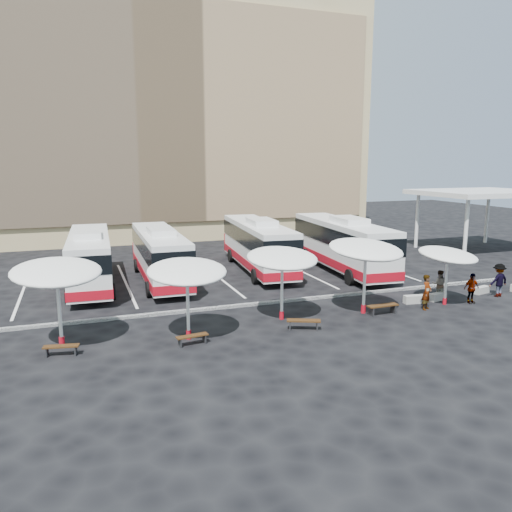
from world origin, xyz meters
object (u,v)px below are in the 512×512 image
object	(u,v)px
bus_2	(258,243)
bus_3	(342,243)
wood_bench_0	(61,348)
passenger_2	(471,288)
sunshade_2	(282,258)
sunshade_3	(366,250)
passenger_3	(499,280)
wood_bench_2	(304,322)
conc_bench_0	(414,299)
bus_0	(90,257)
sunshade_1	(187,272)
conc_bench_2	(482,290)
bus_1	(160,253)
passenger_1	(440,284)
wood_bench_3	(383,307)
sunshade_0	(57,272)
passenger_0	(427,292)
conc_bench_1	(438,297)
wood_bench_1	(192,337)

from	to	relation	value
bus_2	bus_3	size ratio (longest dim) A/B	0.96
wood_bench_0	passenger_2	world-z (taller)	passenger_2
sunshade_2	passenger_2	bearing A→B (deg)	-4.75
sunshade_3	passenger_3	size ratio (longest dim) A/B	2.28
wood_bench_2	conc_bench_0	xyz separation A→B (m)	(7.58, 1.93, -0.15)
bus_0	sunshade_2	bearing A→B (deg)	-47.88
sunshade_1	conc_bench_2	world-z (taller)	sunshade_1
bus_1	conc_bench_2	bearing A→B (deg)	-27.78
bus_0	bus_2	distance (m)	11.35
sunshade_2	passenger_1	size ratio (longest dim) A/B	2.21
bus_3	wood_bench_3	xyz separation A→B (m)	(-3.24, -9.91, -1.61)
sunshade_0	passenger_3	world-z (taller)	sunshade_0
bus_1	passenger_2	bearing A→B (deg)	-34.72
wood_bench_0	passenger_2	size ratio (longest dim) A/B	0.85
wood_bench_3	passenger_0	size ratio (longest dim) A/B	0.90
bus_3	conc_bench_0	world-z (taller)	bus_3
bus_1	wood_bench_3	bearing A→B (deg)	-48.55
bus_3	wood_bench_2	world-z (taller)	bus_3
bus_3	wood_bench_0	size ratio (longest dim) A/B	8.85
passenger_1	conc_bench_0	bearing A→B (deg)	46.81
bus_1	bus_3	distance (m)	12.66
conc_bench_0	passenger_1	distance (m)	2.04
conc_bench_0	conc_bench_1	distance (m)	1.58
bus_2	sunshade_2	size ratio (longest dim) A/B	3.36
bus_3	sunshade_0	bearing A→B (deg)	-148.95
wood_bench_2	passenger_2	world-z (taller)	passenger_2
bus_2	passenger_1	xyz separation A→B (m)	(7.05, -10.55, -1.11)
sunshade_1	wood_bench_1	bearing A→B (deg)	-90.71
passenger_0	passenger_3	bearing A→B (deg)	-25.29
conc_bench_0	bus_2	bearing A→B (deg)	115.22
wood_bench_0	passenger_3	bearing A→B (deg)	2.40
bus_3	sunshade_3	xyz separation A→B (m)	(-4.00, -9.36, 1.29)
sunshade_2	passenger_0	xyz separation A→B (m)	(7.75, -1.04, -2.12)
bus_1	bus_0	bearing A→B (deg)	177.40
sunshade_3	passenger_1	world-z (taller)	sunshade_3
bus_0	conc_bench_1	size ratio (longest dim) A/B	10.23
wood_bench_3	passenger_1	world-z (taller)	passenger_1
conc_bench_2	sunshade_2	bearing A→B (deg)	-177.77
wood_bench_2	passenger_3	distance (m)	13.04
sunshade_1	wood_bench_2	xyz separation A→B (m)	(5.22, -0.62, -2.65)
bus_0	conc_bench_1	bearing A→B (deg)	-26.86
sunshade_2	conc_bench_1	world-z (taller)	sunshade_2
bus_2	wood_bench_2	bearing A→B (deg)	-95.73
bus_2	sunshade_3	world-z (taller)	sunshade_3
wood_bench_2	conc_bench_1	xyz separation A→B (m)	(9.16, 1.96, -0.15)
conc_bench_2	sunshade_0	bearing A→B (deg)	-178.17
sunshade_1	wood_bench_0	distance (m)	5.84
bus_1	passenger_2	world-z (taller)	bus_1
bus_0	sunshade_0	world-z (taller)	sunshade_0
bus_1	wood_bench_1	world-z (taller)	bus_1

